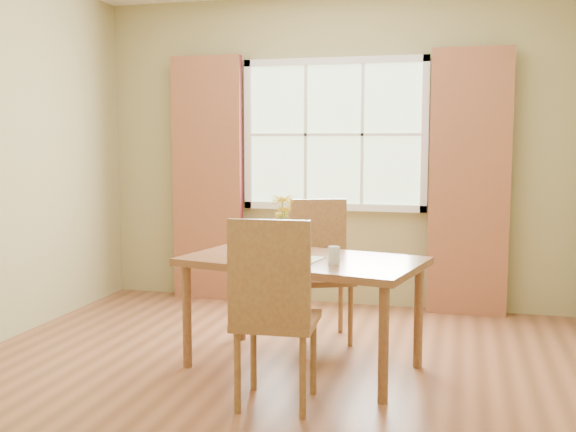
# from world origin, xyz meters

# --- Properties ---
(room) EXTENTS (4.24, 3.84, 2.74)m
(room) POSITION_xyz_m (0.00, 0.00, 1.35)
(room) COLOR brown
(room) RESTS_ON ground
(window) EXTENTS (1.62, 0.06, 1.32)m
(window) POSITION_xyz_m (0.00, 1.87, 1.50)
(window) COLOR #A2BD8F
(window) RESTS_ON room
(curtain_left) EXTENTS (0.65, 0.08, 2.20)m
(curtain_left) POSITION_xyz_m (-1.15, 1.78, 1.10)
(curtain_left) COLOR maroon
(curtain_left) RESTS_ON room
(curtain_right) EXTENTS (0.65, 0.08, 2.20)m
(curtain_right) POSITION_xyz_m (1.15, 1.78, 1.10)
(curtain_right) COLOR maroon
(curtain_right) RESTS_ON room
(dining_table) EXTENTS (1.61, 1.12, 0.71)m
(dining_table) POSITION_xyz_m (0.13, 0.14, 0.64)
(dining_table) COLOR brown
(dining_table) RESTS_ON room
(chair_near) EXTENTS (0.46, 0.46, 1.05)m
(chair_near) POSITION_xyz_m (0.14, -0.57, 0.57)
(chair_near) COLOR olive
(chair_near) RESTS_ON room
(chair_far) EXTENTS (0.55, 0.55, 1.02)m
(chair_far) POSITION_xyz_m (0.10, 0.84, 0.56)
(chair_far) COLOR olive
(chair_far) RESTS_ON room
(placemat) EXTENTS (0.50, 0.40, 0.01)m
(placemat) POSITION_xyz_m (0.02, 0.05, 0.72)
(placemat) COLOR beige
(placemat) RESTS_ON dining_table
(plate) EXTENTS (0.30, 0.30, 0.01)m
(plate) POSITION_xyz_m (0.04, 0.05, 0.72)
(plate) COLOR gold
(plate) RESTS_ON placemat
(croissant_sandwich) EXTENTS (0.19, 0.15, 0.13)m
(croissant_sandwich) POSITION_xyz_m (0.05, 0.01, 0.80)
(croissant_sandwich) COLOR gold
(croissant_sandwich) RESTS_ON plate
(water_glass) EXTENTS (0.07, 0.07, 0.11)m
(water_glass) POSITION_xyz_m (0.36, -0.03, 0.76)
(water_glass) COLOR silver
(water_glass) RESTS_ON dining_table
(flower_vase) EXTENTS (0.15, 0.15, 0.37)m
(flower_vase) POSITION_xyz_m (-0.07, 0.41, 0.94)
(flower_vase) COLOR silver
(flower_vase) RESTS_ON dining_table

